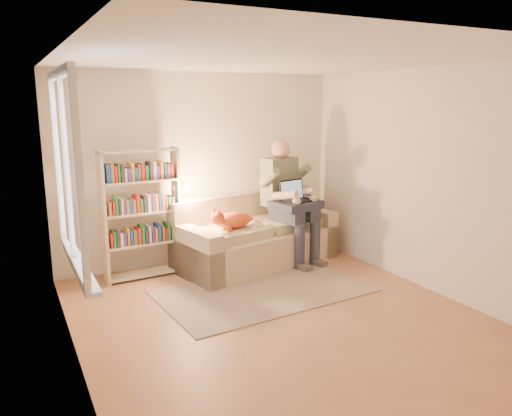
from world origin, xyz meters
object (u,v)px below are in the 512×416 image
cat (229,221)px  bookshelf (141,208)px  laptop (301,195)px  person (287,195)px  sofa (255,239)px

cat → bookshelf: bearing=146.3°
cat → laptop: 1.13m
cat → bookshelf: bookshelf is taller
laptop → bookshelf: bearing=158.1°
person → bookshelf: (-1.99, 0.22, -0.03)m
laptop → bookshelf: (-2.12, 0.37, -0.04)m
cat → person: bearing=-1.3°
bookshelf → laptop: bearing=-13.4°
laptop → person: bearing=119.1°
laptop → cat: bearing=169.8°
cat → laptop: bearing=-10.2°
sofa → person: (0.47, -0.07, 0.60)m
laptop → sofa: bearing=148.3°
person → bookshelf: size_ratio=1.03×
person → bookshelf: person is taller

